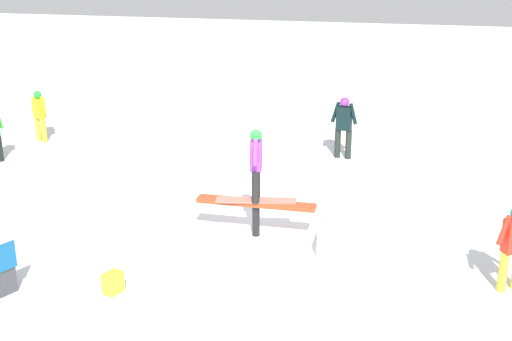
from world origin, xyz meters
TOP-DOWN VIEW (x-y plane):
  - ground_plane at (0.00, 0.00)m, footprint 60.00×60.00m
  - rail_feature at (0.00, 0.00)m, footprint 2.24×0.33m
  - snow_kicker_ramp at (-2.16, 0.05)m, footprint 1.83×1.54m
  - main_rider_on_rail at (0.00, 0.00)m, footprint 1.51×0.71m
  - bystander_yellow at (6.83, -4.78)m, footprint 0.56×0.31m
  - bystander_black at (-1.19, -4.97)m, footprint 0.68×0.28m
  - loose_snowboard_white at (3.83, -1.78)m, footprint 1.37×0.59m
  - backpack_on_snow at (1.79, 2.59)m, footprint 0.32×0.36m

SIDE VIEW (x-z plane):
  - ground_plane at x=0.00m, z-range 0.00..0.00m
  - loose_snowboard_white at x=3.83m, z-range 0.00..0.02m
  - backpack_on_snow at x=1.79m, z-range 0.00..0.34m
  - snow_kicker_ramp at x=-2.16m, z-range 0.00..0.52m
  - rail_feature at x=0.00m, z-range 0.24..0.93m
  - bystander_yellow at x=6.83m, z-range 0.08..1.46m
  - bystander_black at x=-1.19m, z-range 0.09..1.63m
  - main_rider_on_rail at x=0.00m, z-range 0.68..2.05m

